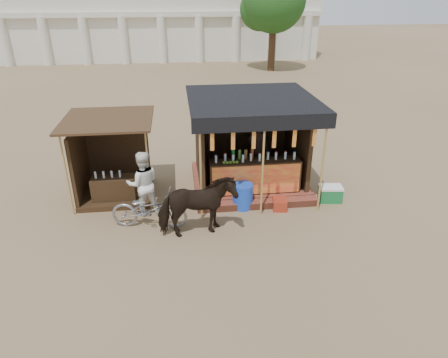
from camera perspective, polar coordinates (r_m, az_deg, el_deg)
name	(u,v)px	position (r m, az deg, el deg)	size (l,w,h in m)	color
ground	(232,250)	(9.52, 1.19, -10.16)	(120.00, 120.00, 0.00)	#846B4C
main_stall	(250,154)	(12.09, 3.79, 3.54)	(3.60, 3.61, 2.78)	brown
secondary_stall	(109,168)	(12.03, -16.14, 1.49)	(2.40, 2.40, 2.38)	#382614
cow	(197,207)	(9.68, -3.88, -4.04)	(0.85, 1.86, 1.57)	black
motorbike	(149,209)	(10.30, -10.65, -4.28)	(0.68, 1.94, 1.02)	gray
bystander	(143,184)	(10.76, -11.49, -0.64)	(0.87, 0.68, 1.80)	white
blue_barrel	(243,196)	(11.09, 2.67, -2.43)	(0.57, 0.57, 0.71)	blue
red_crate	(280,204)	(11.20, 7.94, -3.58)	(0.37, 0.44, 0.30)	maroon
cooler	(330,193)	(11.87, 14.95, -2.01)	(0.69, 0.52, 0.46)	#186D35
background_building	(161,8)	(37.63, -9.01, 22.95)	(26.00, 7.45, 8.18)	silver
tree	(271,3)	(30.60, 6.71, 23.74)	(4.50, 4.40, 7.00)	#382314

